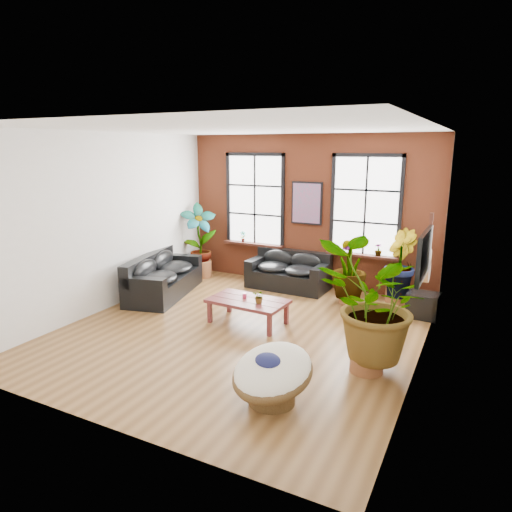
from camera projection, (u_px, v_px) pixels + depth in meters
The scene contains 19 objects.
room at pixel (244, 234), 7.89m from camera, with size 6.04×6.54×3.54m.
sofa_back at pixel (289, 272), 10.60m from camera, with size 1.86×0.94×0.85m.
sofa_left at pixel (162, 277), 10.10m from camera, with size 1.47×2.43×0.90m.
coffee_table at pixel (248, 302), 8.43m from camera, with size 1.48×0.90×0.55m.
papasan_chair at pixel (272, 373), 5.79m from camera, with size 1.35×1.35×0.79m.
poster at pixel (307, 203), 10.47m from camera, with size 0.74×0.06×0.98m.
tv_wall_unit at pixel (425, 258), 7.04m from camera, with size 0.13×1.86×1.20m.
media_box at pixel (423, 305), 8.78m from camera, with size 0.60×0.50×0.48m.
pot_back_left at pixel (200, 269), 11.55m from camera, with size 0.74×0.74×0.41m.
pot_back_right at pixel (397, 294), 9.63m from camera, with size 0.59×0.59×0.35m.
pot_right_wall at pixel (367, 360), 6.65m from camera, with size 0.63×0.63×0.36m.
pot_mid at pixel (350, 296), 9.59m from camera, with size 0.44×0.44×0.32m.
floor_plant_back_left at pixel (199, 238), 11.38m from camera, with size 0.90×0.61×1.71m, color #15501E.
floor_plant_back_right at pixel (399, 263), 9.47m from camera, with size 0.78×0.63×1.41m, color #15501E.
floor_plant_right_wall at pixel (373, 305), 6.46m from camera, with size 1.56×1.35×1.74m, color #15501E.
floor_plant_mid at pixel (349, 267), 9.43m from camera, with size 0.74×0.74×1.31m, color #15501E.
table_plant at pixel (259, 296), 8.19m from camera, with size 0.23×0.20×0.26m, color #15501E.
sill_plant_left at pixel (243, 236), 11.37m from camera, with size 0.14×0.10×0.27m, color #15501E.
sill_plant_right at pixel (378, 250), 9.89m from camera, with size 0.15×0.15×0.27m, color #15501E.
Camera 1 is at (3.69, -6.69, 3.20)m, focal length 32.00 mm.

